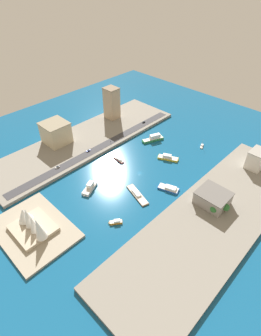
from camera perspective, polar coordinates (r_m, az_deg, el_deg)
ground_plane at (r=271.00m, az=1.96°, el=-1.08°), size 440.00×440.00×0.00m
quay_west at (r=237.64m, az=17.73°, el=-10.15°), size 70.00×240.00×3.22m
quay_east at (r=322.91m, az=-9.44°, el=6.08°), size 70.00×240.00×3.22m
peninsula_point at (r=232.95m, az=-20.15°, el=-12.44°), size 68.95×51.09×2.00m
road_strip at (r=304.67m, az=-6.49°, el=4.56°), size 10.39×228.00×0.15m
ferry_yellow_fast at (r=291.30m, az=8.08°, el=2.24°), size 23.09×15.85×5.41m
tugboat_red at (r=286.73m, az=-2.59°, el=1.81°), size 15.63×4.62×3.40m
barge_flat_brown at (r=246.46m, az=1.45°, el=-5.71°), size 30.84×15.28×3.00m
sailboat_small_white at (r=319.46m, az=15.16°, el=4.61°), size 6.18×9.76×10.94m
catamaran_blue at (r=254.20m, az=8.30°, el=-4.37°), size 21.26×13.62×3.89m
water_taxi_orange at (r=224.32m, az=-3.20°, el=-11.55°), size 9.45×11.30×3.57m
ferry_green_doubledeck at (r=319.62m, az=4.99°, el=6.39°), size 15.76×27.86×7.72m
ferry_white_commuter at (r=254.00m, az=-8.81°, el=-4.23°), size 14.01×21.28×6.88m
office_block_beige at (r=316.94m, az=-15.84°, el=7.37°), size 28.32×27.57×24.84m
apartment_midrise_tan at (r=355.26m, az=-4.09°, el=13.82°), size 17.67×15.79×40.98m
hotel_broad_white at (r=296.52m, az=25.63°, el=1.71°), size 15.76×20.15×19.68m
carpark_squat_concrete at (r=242.34m, az=17.35°, el=-6.19°), size 26.73×24.61×12.21m
hatchback_blue at (r=299.08m, az=-9.09°, el=3.75°), size 1.97×4.87×1.46m
van_white at (r=281.95m, az=-15.51°, el=0.19°), size 1.97×4.61×1.52m
suv_black at (r=350.46m, az=2.87°, el=9.89°), size 2.10×4.51×1.51m
traffic_light_waterfront at (r=303.21m, az=-4.29°, el=5.50°), size 0.36×0.36×6.50m
opera_landmark at (r=226.84m, az=-20.61°, el=-11.13°), size 36.47×29.67×21.98m
park_tree_cluster at (r=235.92m, az=18.83°, el=-8.22°), size 12.26×15.43×9.05m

